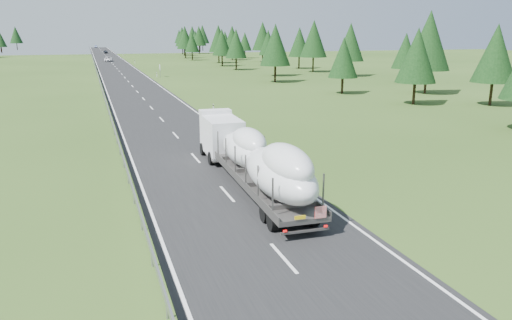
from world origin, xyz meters
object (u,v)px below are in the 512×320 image
object	(u,v)px
highway_sign	(160,68)
boat_truck	(254,155)
distant_van	(108,59)
distant_car_blue	(96,46)
distant_car_dark	(106,52)

from	to	relation	value
highway_sign	boat_truck	bearing A→B (deg)	-93.88
boat_truck	distant_van	bearing A→B (deg)	91.01
boat_truck	distant_car_blue	xyz separation A→B (m)	(-3.28, 293.77, -1.40)
distant_car_dark	distant_van	bearing A→B (deg)	-96.49
distant_van	distant_car_blue	size ratio (longest dim) A/B	1.26
highway_sign	distant_van	bearing A→B (deg)	97.25
highway_sign	distant_van	xyz separation A→B (m)	(-7.88, 62.00, -1.08)
distant_van	distant_car_dark	size ratio (longest dim) A/B	1.28
distant_van	distant_car_blue	distance (m)	152.28
distant_car_dark	distant_car_blue	distance (m)	87.91
boat_truck	distant_van	distance (m)	141.51
distant_car_dark	boat_truck	bearing A→B (deg)	-94.85
boat_truck	distant_car_blue	distance (m)	293.79
highway_sign	distant_van	distance (m)	62.51
boat_truck	distant_car_blue	world-z (taller)	boat_truck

